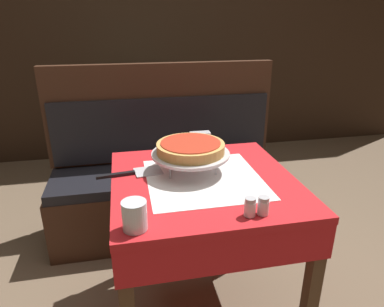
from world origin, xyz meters
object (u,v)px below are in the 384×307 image
Objects in this scene: dining_table_front at (204,201)px; deep_dish_pizza at (191,147)px; water_glass_near at (135,215)px; pizza_pan_stand at (191,155)px; pepper_shaker at (263,206)px; booth_bench at (167,185)px; salt_shaker at (250,207)px; dining_table_rear at (141,107)px; pizza_server at (133,173)px; condiment_caddy at (136,92)px; napkin_holder at (200,141)px.

dining_table_front is 0.24m from deep_dish_pizza.
dining_table_front is 7.83× the size of water_glass_near.
pizza_pan_stand reaches higher than pepper_shaker.
salt_shaker is (0.14, -1.08, 0.44)m from booth_bench.
pizza_pan_stand is at bearing 113.72° from pepper_shaker.
pepper_shaker is at bearing -66.80° from dining_table_front.
dining_table_rear is 2.03m from salt_shaker.
dining_table_rear is 11.31× the size of pepper_shaker.
pepper_shaker reaches higher than dining_table_rear.
pizza_server is 1.54× the size of condiment_caddy.
booth_bench is at bearing -84.34° from dining_table_rear.
pepper_shaker is at bearing -81.96° from dining_table_rear.
deep_dish_pizza is 2.90× the size of napkin_holder.
deep_dish_pizza reaches higher than napkin_holder.
water_glass_near is 1.44× the size of salt_shaker.
condiment_caddy is at bearing 86.97° from water_glass_near.
pepper_shaker is 0.35× the size of condiment_caddy.
condiment_caddy reaches higher than dining_table_front.
condiment_caddy is (-0.16, 1.53, -0.03)m from pizza_pan_stand.
pepper_shaker is 0.64m from napkin_holder.
booth_bench is 5.19× the size of pizza_server.
pepper_shaker is at bearing -44.74° from pizza_server.
pizza_pan_stand is at bearing -111.68° from napkin_holder.
dining_table_front is 0.46m from water_glass_near.
booth_bench is 5.08× the size of deep_dish_pizza.
deep_dish_pizza reaches higher than pepper_shaker.
deep_dish_pizza is 1.02× the size of pizza_server.
condiment_caddy reaches higher than pizza_pan_stand.
pizza_server is (-0.23, -0.67, 0.41)m from booth_bench.
booth_bench is 21.98× the size of salt_shaker.
dining_table_front is at bearing -100.08° from napkin_holder.
pizza_pan_stand is 1.54m from condiment_caddy.
dining_table_front is 11.60× the size of pepper_shaker.
booth_bench is (0.09, -0.93, -0.31)m from dining_table_rear.
deep_dish_pizza is 0.47m from water_glass_near.
dining_table_front is at bearing -64.39° from deep_dish_pizza.
dining_table_front is at bearing -85.57° from booth_bench.
deep_dish_pizza is at bearing 115.61° from dining_table_front.
dining_table_rear is at bearing 98.77° from napkin_holder.
pizza_server is 4.23× the size of salt_shaker.
dining_table_front is 0.51× the size of booth_bench.
pepper_shaker is at bearing -83.54° from napkin_holder.
booth_bench is at bearing -80.80° from condiment_caddy.
dining_table_rear is 1.64m from deep_dish_pizza.
pepper_shaker is (0.05, 0.00, -0.00)m from salt_shaker.
dining_table_rear is 0.98m from booth_bench.
pepper_shaker is at bearing -79.94° from booth_bench.
water_glass_near is at bearing -91.66° from pizza_server.
deep_dish_pizza reaches higher than pizza_server.
pizza_pan_stand is 3.47× the size of water_glass_near.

